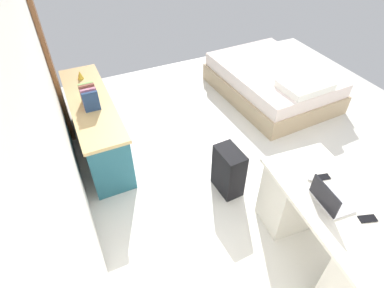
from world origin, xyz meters
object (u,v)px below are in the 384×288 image
(desk, at_px, (329,234))
(credenza, at_px, (96,125))
(bed, at_px, (272,82))
(cell_phone_near_laptop, at_px, (368,219))
(suitcase_black, at_px, (228,171))
(cell_phone_by_mouse, at_px, (322,177))
(laptop, at_px, (329,199))
(computer_mouse, at_px, (313,178))
(figurine_small, at_px, (80,75))

(desk, bearing_deg, credenza, 31.79)
(bed, distance_m, cell_phone_near_laptop, 2.98)
(suitcase_black, bearing_deg, cell_phone_by_mouse, -153.61)
(suitcase_black, xyz_separation_m, cell_phone_by_mouse, (-0.79, -0.44, 0.48))
(laptop, bearing_deg, cell_phone_near_laptop, -145.94)
(credenza, bearing_deg, bed, -87.54)
(bed, height_order, laptop, laptop)
(bed, height_order, cell_phone_by_mouse, cell_phone_by_mouse)
(credenza, bearing_deg, computer_mouse, -144.20)
(computer_mouse, bearing_deg, cell_phone_near_laptop, -163.22)
(desk, xyz_separation_m, cell_phone_by_mouse, (0.32, -0.08, 0.36))
(credenza, height_order, suitcase_black, credenza)
(credenza, height_order, cell_phone_near_laptop, cell_phone_near_laptop)
(bed, relative_size, figurine_small, 17.81)
(credenza, distance_m, cell_phone_by_mouse, 2.66)
(cell_phone_near_laptop, distance_m, cell_phone_by_mouse, 0.48)
(laptop, relative_size, cell_phone_by_mouse, 2.42)
(desk, xyz_separation_m, computer_mouse, (0.35, 0.00, 0.37))
(credenza, xyz_separation_m, computer_mouse, (-2.08, -1.50, 0.40))
(computer_mouse, distance_m, cell_phone_near_laptop, 0.51)
(laptop, relative_size, cell_phone_near_laptop, 2.42)
(bed, bearing_deg, desk, 153.81)
(credenza, distance_m, suitcase_black, 1.74)
(bed, bearing_deg, suitcase_black, 131.71)
(desk, xyz_separation_m, bed, (2.54, -1.25, -0.15))
(laptop, height_order, cell_phone_near_laptop, laptop)
(desk, relative_size, bed, 0.76)
(desk, bearing_deg, computer_mouse, 0.57)
(desk, xyz_separation_m, cell_phone_near_laptop, (-0.16, -0.10, 0.36))
(cell_phone_by_mouse, bearing_deg, cell_phone_near_laptop, -164.95)
(suitcase_black, bearing_deg, credenza, 38.73)
(desk, bearing_deg, suitcase_black, 17.57)
(computer_mouse, xyz_separation_m, cell_phone_near_laptop, (-0.50, -0.10, -0.01))
(computer_mouse, bearing_deg, suitcase_black, 29.68)
(credenza, xyz_separation_m, cell_phone_by_mouse, (-2.10, -1.59, 0.39))
(desk, distance_m, bed, 2.84)
(laptop, relative_size, computer_mouse, 3.29)
(desk, xyz_separation_m, suitcase_black, (1.11, 0.35, -0.11))
(credenza, height_order, computer_mouse, computer_mouse)
(credenza, xyz_separation_m, figurine_small, (0.56, 0.00, 0.42))
(cell_phone_by_mouse, distance_m, figurine_small, 3.10)
(credenza, xyz_separation_m, bed, (0.12, -2.75, -0.12))
(suitcase_black, height_order, cell_phone_near_laptop, cell_phone_near_laptop)
(cell_phone_near_laptop, height_order, figurine_small, figurine_small)
(bed, relative_size, computer_mouse, 19.59)
(laptop, bearing_deg, desk, -143.10)
(bed, bearing_deg, credenza, 92.46)
(cell_phone_near_laptop, bearing_deg, suitcase_black, 37.48)
(computer_mouse, distance_m, figurine_small, 3.03)
(cell_phone_near_laptop, bearing_deg, credenza, 49.72)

